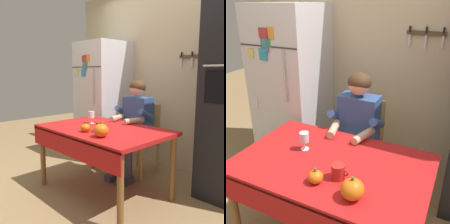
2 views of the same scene
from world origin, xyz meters
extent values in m
cube|color=#BCAD89|center=(0.05, 1.35, 1.30)|extent=(3.70, 0.10, 2.60)
cube|color=#4C3823|center=(0.37, 1.29, 1.54)|extent=(0.36, 0.02, 0.04)
cube|color=silver|center=(0.22, 1.28, 1.47)|extent=(0.02, 0.01, 0.11)
cube|color=black|center=(0.22, 1.28, 1.57)|extent=(0.02, 0.01, 0.06)
cube|color=silver|center=(0.37, 1.28, 1.46)|extent=(0.02, 0.01, 0.12)
cube|color=black|center=(0.37, 1.28, 1.57)|extent=(0.02, 0.01, 0.06)
cube|color=silver|center=(0.52, 1.28, 1.47)|extent=(0.02, 0.01, 0.11)
cube|color=black|center=(0.52, 1.28, 1.57)|extent=(0.02, 0.01, 0.06)
cube|color=silver|center=(-0.95, 0.96, 0.90)|extent=(0.68, 0.68, 1.80)
cylinder|color=silver|center=(-0.76, 0.60, 1.15)|extent=(0.02, 0.02, 0.50)
cube|color=#333335|center=(-0.95, 0.62, 1.42)|extent=(0.67, 0.01, 0.01)
cube|color=teal|center=(-1.01, 0.61, 1.34)|extent=(0.10, 0.02, 0.11)
cube|color=#E5D666|center=(-1.16, 0.61, 1.34)|extent=(0.07, 0.01, 0.09)
cube|color=green|center=(-0.95, 0.61, 1.45)|extent=(0.09, 0.01, 0.08)
cube|color=silver|center=(-1.20, 0.61, 0.82)|extent=(0.09, 0.01, 0.14)
cube|color=#B73338|center=(-0.98, 0.61, 1.54)|extent=(0.11, 0.02, 0.09)
cube|color=#4C66B7|center=(-0.98, 0.61, 1.43)|extent=(0.09, 0.02, 0.13)
cube|color=orange|center=(-0.89, 0.61, 1.55)|extent=(0.06, 0.02, 0.10)
cylinder|color=brown|center=(-0.64, -0.29, 0.35)|extent=(0.06, 0.06, 0.70)
cylinder|color=brown|center=(-0.64, 0.49, 0.35)|extent=(0.06, 0.06, 0.70)
cylinder|color=brown|center=(0.64, 0.49, 0.35)|extent=(0.06, 0.06, 0.70)
cube|color=red|center=(0.00, 0.10, 0.72)|extent=(1.40, 0.90, 0.04)
cube|color=red|center=(0.00, -0.34, 0.62)|extent=(1.40, 0.01, 0.20)
cube|color=tan|center=(-0.06, 0.79, 0.43)|extent=(0.40, 0.40, 0.04)
cube|color=tan|center=(-0.06, 0.97, 0.69)|extent=(0.36, 0.04, 0.48)
cylinder|color=tan|center=(-0.23, 0.62, 0.21)|extent=(0.04, 0.04, 0.41)
cylinder|color=tan|center=(-0.23, 0.96, 0.21)|extent=(0.04, 0.04, 0.41)
cylinder|color=tan|center=(0.11, 0.62, 0.21)|extent=(0.04, 0.04, 0.41)
cylinder|color=tan|center=(0.11, 0.96, 0.21)|extent=(0.04, 0.04, 0.41)
cube|color=#38384C|center=(-0.16, 0.41, 0.04)|extent=(0.10, 0.22, 0.08)
cube|color=#38384C|center=(0.04, 0.41, 0.04)|extent=(0.10, 0.22, 0.08)
cylinder|color=#38384C|center=(-0.16, 0.47, 0.23)|extent=(0.09, 0.09, 0.38)
cylinder|color=#38384C|center=(0.04, 0.47, 0.23)|extent=(0.09, 0.09, 0.38)
cube|color=#38384C|center=(-0.15, 0.63, 0.50)|extent=(0.12, 0.40, 0.11)
cube|color=#38384C|center=(0.03, 0.63, 0.50)|extent=(0.12, 0.40, 0.11)
cube|color=#33518E|center=(-0.06, 0.75, 0.79)|extent=(0.36, 0.20, 0.48)
cylinder|color=#33518E|center=(-0.26, 0.68, 0.83)|extent=(0.07, 0.26, 0.18)
cylinder|color=#33518E|center=(0.14, 0.68, 0.83)|extent=(0.07, 0.26, 0.18)
cylinder|color=#D8A884|center=(-0.20, 0.51, 0.78)|extent=(0.13, 0.27, 0.07)
cylinder|color=#D8A884|center=(0.08, 0.51, 0.78)|extent=(0.13, 0.27, 0.07)
sphere|color=#D8A884|center=(-0.06, 0.73, 1.14)|extent=(0.19, 0.19, 0.19)
ellipsoid|color=#472D19|center=(-0.06, 0.74, 1.16)|extent=(0.21, 0.21, 0.17)
cylinder|color=#B2231E|center=(0.12, -0.05, 0.79)|extent=(0.09, 0.09, 0.10)
torus|color=#B2231E|center=(0.17, -0.05, 0.80)|extent=(0.05, 0.01, 0.05)
cylinder|color=white|center=(-0.27, 0.16, 0.74)|extent=(0.07, 0.07, 0.01)
cylinder|color=white|center=(-0.27, 0.16, 0.78)|extent=(0.01, 0.01, 0.06)
cylinder|color=white|center=(-0.27, 0.16, 0.85)|extent=(0.07, 0.07, 0.08)
ellipsoid|color=orange|center=(0.01, -0.15, 0.78)|extent=(0.10, 0.10, 0.09)
cylinder|color=#4C6023|center=(0.01, -0.15, 0.84)|extent=(0.02, 0.02, 0.02)
ellipsoid|color=orange|center=(0.28, -0.18, 0.80)|extent=(0.14, 0.14, 0.13)
cylinder|color=#4C6023|center=(0.28, -0.18, 0.88)|extent=(0.02, 0.02, 0.02)
camera|label=1|loc=(1.99, -1.69, 1.33)|focal=40.26mm
camera|label=2|loc=(0.75, -1.32, 1.82)|focal=41.96mm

